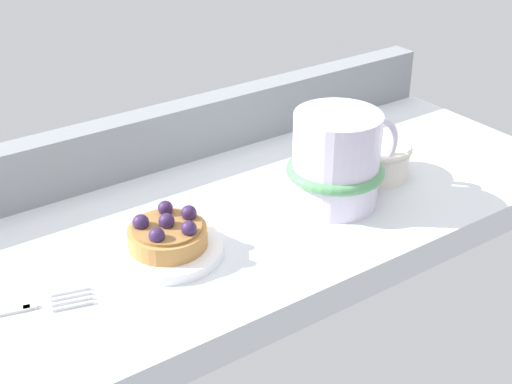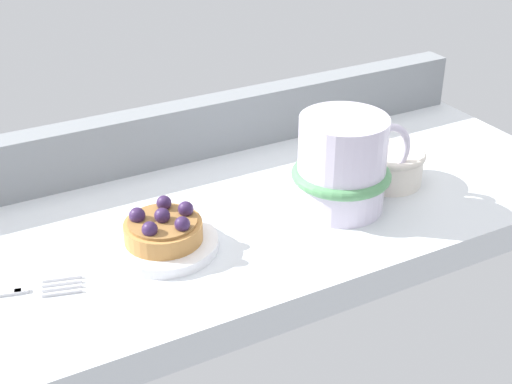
% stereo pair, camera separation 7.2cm
% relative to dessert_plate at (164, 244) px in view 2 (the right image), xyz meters
% --- Properties ---
extents(ground_plane, '(0.89, 0.32, 0.03)m').
position_rel_dessert_plate_xyz_m(ground_plane, '(0.05, 0.03, -0.02)').
color(ground_plane, silver).
extents(window_rail_back, '(0.87, 0.03, 0.07)m').
position_rel_dessert_plate_xyz_m(window_rail_back, '(0.05, 0.18, 0.03)').
color(window_rail_back, gray).
rests_on(window_rail_back, ground_plane).
extents(dessert_plate, '(0.11, 0.11, 0.01)m').
position_rel_dessert_plate_xyz_m(dessert_plate, '(0.00, 0.00, 0.00)').
color(dessert_plate, white).
rests_on(dessert_plate, ground_plane).
extents(raspberry_tart, '(0.08, 0.08, 0.03)m').
position_rel_dessert_plate_xyz_m(raspberry_tart, '(0.00, 0.00, 0.02)').
color(raspberry_tart, '#B77F42').
rests_on(raspberry_tart, dessert_plate).
extents(coffee_mug, '(0.14, 0.10, 0.10)m').
position_rel_dessert_plate_xyz_m(coffee_mug, '(0.20, -0.01, 0.04)').
color(coffee_mug, silver).
rests_on(coffee_mug, ground_plane).
extents(sugar_bowl, '(0.08, 0.08, 0.04)m').
position_rel_dessert_plate_xyz_m(sugar_bowl, '(0.28, 0.01, 0.02)').
color(sugar_bowl, silver).
rests_on(sugar_bowl, ground_plane).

